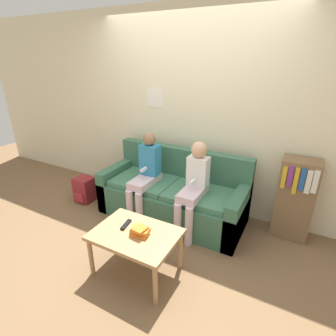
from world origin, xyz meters
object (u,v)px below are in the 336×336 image
at_px(couch, 173,196).
at_px(person_left, 145,174).
at_px(person_right, 194,184).
at_px(tv_remote, 126,225).
at_px(backpack, 84,189).
at_px(coffee_table, 136,238).
at_px(bookshelf, 295,199).

relative_size(couch, person_left, 1.67).
bearing_deg(person_right, couch, 153.11).
bearing_deg(person_right, tv_remote, -113.77).
distance_m(tv_remote, backpack, 1.56).
height_order(person_left, tv_remote, person_left).
bearing_deg(person_left, tv_remote, -70.03).
xyz_separation_m(coffee_table, person_right, (0.22, 0.88, 0.23)).
bearing_deg(coffee_table, person_left, 117.00).
bearing_deg(tv_remote, person_right, 57.06).
height_order(person_left, bookshelf, person_left).
bearing_deg(backpack, coffee_table, -28.20).
distance_m(coffee_table, backpack, 1.70).
relative_size(coffee_table, backpack, 2.22).
distance_m(couch, bookshelf, 1.46).
bearing_deg(tv_remote, person_left, 100.80).
bearing_deg(couch, person_left, -148.02).
bearing_deg(person_right, person_left, -179.78).
bearing_deg(bookshelf, person_right, -156.00).
height_order(bookshelf, backpack, bookshelf).
xyz_separation_m(couch, tv_remote, (-0.00, -1.01, 0.17)).
bearing_deg(person_left, bookshelf, 15.39).
height_order(couch, bookshelf, bookshelf).
xyz_separation_m(person_left, person_right, (0.66, 0.00, 0.01)).
bearing_deg(backpack, person_left, 4.48).
bearing_deg(couch, bookshelf, 11.40).
distance_m(couch, tv_remote, 1.03).
xyz_separation_m(person_left, backpack, (-1.04, -0.08, -0.45)).
relative_size(couch, bookshelf, 1.94).
bearing_deg(person_right, bookshelf, 24.00).
bearing_deg(tv_remote, coffee_table, -29.09).
distance_m(couch, backpack, 1.37).
relative_size(couch, person_right, 1.69).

